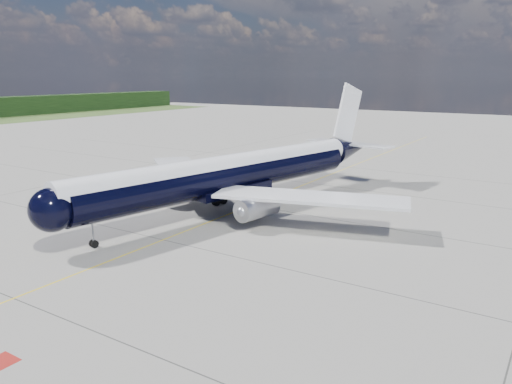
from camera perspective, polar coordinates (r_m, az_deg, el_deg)
ground at (r=63.30m, az=1.89°, el=-0.59°), size 320.00×320.00×0.00m
taxiway_centerline at (r=59.20m, az=-0.60°, el=-1.56°), size 0.16×160.00×0.01m
red_marking at (r=31.68m, az=-27.22°, el=-16.90°), size 1.60×1.60×0.01m
main_airliner at (r=56.31m, az=-2.20°, el=2.22°), size 39.27×48.41×14.09m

